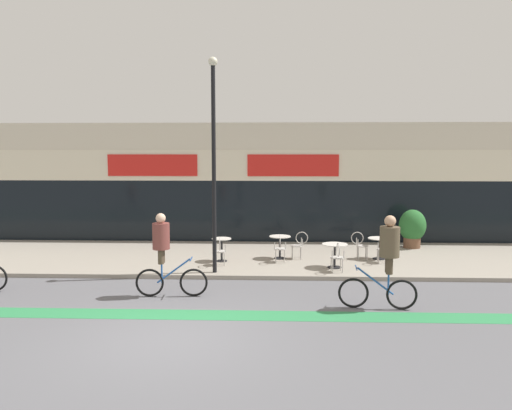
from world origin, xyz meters
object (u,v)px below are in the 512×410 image
object	(u,v)px
bistro_table_3	(379,244)
cafe_chair_1_near	(280,247)
bistro_table_0	(222,245)
cafe_chair_3_near	(383,247)
bistro_table_2	(335,251)
lamp_post	(214,152)
cyclist_0	(386,255)
cyclist_1	(164,250)
cafe_chair_0_near	(220,249)
cafe_chair_3_side	(360,243)
cafe_chair_2_near	(337,255)
cafe_chair_1_side	(299,243)
bistro_table_1	(280,242)
planter_pot	(412,227)

from	to	relation	value
bistro_table_3	cafe_chair_1_near	xyz separation A→B (m)	(-3.26, -0.67, 0.01)
bistro_table_0	cafe_chair_3_near	bearing A→B (deg)	-0.99
bistro_table_2	lamp_post	size ratio (longest dim) A/B	0.13
bistro_table_3	bistro_table_0	bearing A→B (deg)	-174.04
lamp_post	cyclist_0	world-z (taller)	lamp_post
bistro_table_3	cyclist_0	distance (m)	5.05
cyclist_1	cafe_chair_0_near	bearing A→B (deg)	66.94
bistro_table_2	cyclist_1	xyz separation A→B (m)	(-4.59, -2.83, 0.55)
cafe_chair_3_near	cafe_chair_3_side	world-z (taller)	same
cafe_chair_0_near	cafe_chair_3_side	distance (m)	4.66
cyclist_1	cafe_chair_2_near	bearing A→B (deg)	22.31
bistro_table_0	bistro_table_2	size ratio (longest dim) A/B	0.97
cafe_chair_2_near	cafe_chair_3_near	bearing A→B (deg)	-54.74
bistro_table_3	cafe_chair_1_side	size ratio (longest dim) A/B	0.82
cyclist_0	cafe_chair_0_near	bearing A→B (deg)	-36.04
bistro_table_1	cafe_chair_3_near	xyz separation A→B (m)	(3.26, -0.58, -0.02)
cafe_chair_1_near	bistro_table_0	bearing A→B (deg)	86.62
bistro_table_2	cyclist_1	size ratio (longest dim) A/B	0.37
cafe_chair_2_near	planter_pot	xyz separation A→B (m)	(3.23, 3.96, 0.24)
cafe_chair_0_near	planter_pot	distance (m)	7.48
bistro_table_0	bistro_table_2	bearing A→B (deg)	-12.06
bistro_table_1	bistro_table_2	bearing A→B (deg)	-37.07
cafe_chair_2_near	cafe_chair_0_near	bearing A→B (deg)	74.24
bistro_table_1	cyclist_0	world-z (taller)	cyclist_0
bistro_table_2	cyclist_1	bearing A→B (deg)	-148.33
bistro_table_1	cafe_chair_1_side	world-z (taller)	cafe_chair_1_side
cafe_chair_3_side	cyclist_1	bearing A→B (deg)	-141.48
bistro_table_0	bistro_table_3	distance (m)	5.17
cafe_chair_3_near	cyclist_1	bearing A→B (deg)	122.98
bistro_table_0	cafe_chair_3_side	distance (m)	4.55
cafe_chair_1_side	bistro_table_2	bearing A→B (deg)	129.04
cafe_chair_1_near	lamp_post	size ratio (longest dim) A/B	0.15
bistro_table_0	cafe_chair_1_side	bearing A→B (deg)	11.18
bistro_table_1	cafe_chair_3_side	bearing A→B (deg)	0.97
bistro_table_1	bistro_table_3	distance (m)	3.26
bistro_table_2	cafe_chair_1_near	distance (m)	1.77
bistro_table_3	lamp_post	world-z (taller)	lamp_post
bistro_table_0	bistro_table_1	world-z (taller)	bistro_table_1
cafe_chair_0_near	cafe_chair_3_side	xyz separation A→B (m)	(4.51, 1.16, 0.00)
cafe_chair_1_side	cafe_chair_3_side	xyz separation A→B (m)	(2.01, 0.04, 0.00)
bistro_table_0	cafe_chair_1_side	world-z (taller)	cafe_chair_1_side
planter_pot	bistro_table_2	bearing A→B (deg)	-134.12
bistro_table_2	cafe_chair_3_side	distance (m)	1.63
bistro_table_0	lamp_post	bearing A→B (deg)	-91.75
bistro_table_0	cyclist_0	size ratio (longest dim) A/B	0.34
cafe_chair_1_near	cafe_chair_3_side	distance (m)	2.72
cafe_chair_1_side	cafe_chair_2_near	bearing A→B (deg)	118.45
bistro_table_0	planter_pot	distance (m)	7.24
cafe_chair_2_near	planter_pot	size ratio (longest dim) A/B	0.64
bistro_table_0	lamp_post	world-z (taller)	lamp_post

